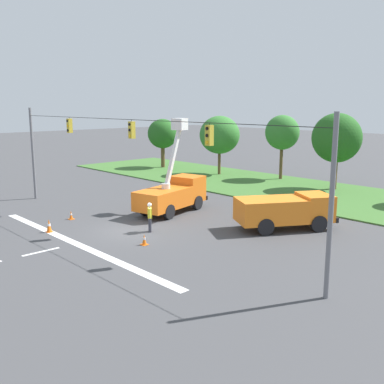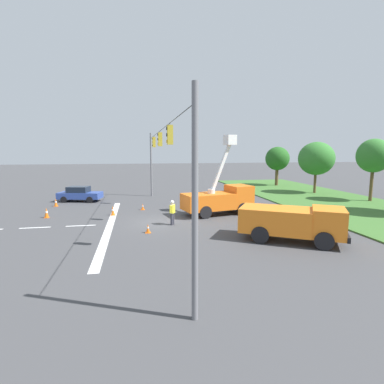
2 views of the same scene
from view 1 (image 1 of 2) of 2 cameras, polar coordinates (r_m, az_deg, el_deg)
The scene contains 14 objects.
ground_plane at distance 27.21m, azimuth -7.79°, elevation -4.92°, with size 200.00×200.00×0.00m, color #424244.
grass_verge at distance 40.09m, azimuth 13.59°, elevation 0.12°, with size 56.00×12.00×0.10m, color #3D6B2D.
lane_markings at distance 24.74m, azimuth -17.52°, elevation -6.97°, with size 17.60×15.25×0.01m.
signal_gantry at distance 26.33m, azimuth -8.04°, elevation 4.38°, with size 26.20×0.33×7.20m.
tree_far_west at distance 53.30m, azimuth -3.75°, elevation 7.37°, with size 3.59×3.44×5.78m.
tree_west at distance 47.82m, azimuth 3.52°, elevation 7.24°, with size 4.28×4.19×6.27m.
tree_centre at distance 45.51m, azimuth 11.38°, elevation 7.39°, with size 3.47×3.11×6.43m.
tree_east at distance 41.04m, azimuth 17.88°, elevation 6.52°, with size 4.37×3.81×6.74m.
utility_truck_bucket_lift at distance 31.44m, azimuth -2.42°, elevation -0.08°, with size 3.48×6.32×6.50m.
utility_truck_support_near at distance 27.71m, azimuth 11.75°, elevation -2.22°, with size 5.05×6.23×2.08m.
road_worker at distance 26.66m, azimuth -5.39°, elevation -2.98°, with size 0.54×0.43×1.77m.
traffic_cone_foreground_left at distance 30.64m, azimuth -15.11°, elevation -2.87°, with size 0.36×0.36×0.58m.
traffic_cone_mid_left at distance 24.42m, azimuth -6.09°, elevation -6.04°, with size 0.36×0.36×0.61m.
traffic_cone_mid_right at distance 27.93m, azimuth -17.70°, elevation -4.10°, with size 0.36×0.36×0.79m.
Camera 1 is at (21.38, -15.10, 7.45)m, focal length 42.00 mm.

